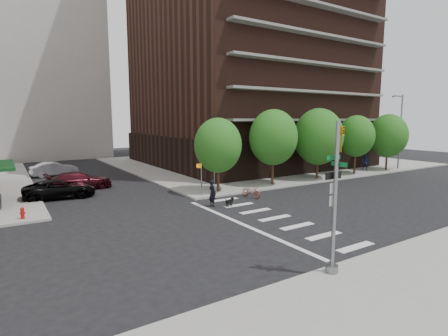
# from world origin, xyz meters

# --- Properties ---
(ground) EXTENTS (120.00, 120.00, 0.00)m
(ground) POSITION_xyz_m (0.00, 0.00, 0.00)
(ground) COLOR black
(ground) RESTS_ON ground
(sidewalk_ne) EXTENTS (39.00, 33.00, 0.15)m
(sidewalk_ne) POSITION_xyz_m (20.50, 23.50, 0.07)
(sidewalk_ne) COLOR gray
(sidewalk_ne) RESTS_ON ground
(crosswalk) EXTENTS (3.85, 13.00, 0.01)m
(crosswalk) POSITION_xyz_m (2.21, -0.00, 0.01)
(crosswalk) COLOR silver
(crosswalk) RESTS_ON ground
(apartment_tower) EXTENTS (26.65, 25.50, 45.00)m
(apartment_tower) POSITION_xyz_m (18.00, 24.00, 20.91)
(apartment_tower) COLOR black
(apartment_tower) RESTS_ON sidewalk_ne
(tree_a) EXTENTS (4.00, 4.00, 5.90)m
(tree_a) POSITION_xyz_m (4.00, 8.50, 4.04)
(tree_a) COLOR #301E11
(tree_a) RESTS_ON sidewalk_ne
(tree_b) EXTENTS (4.50, 4.50, 6.65)m
(tree_b) POSITION_xyz_m (10.00, 8.50, 4.54)
(tree_b) COLOR #301E11
(tree_b) RESTS_ON sidewalk_ne
(tree_c) EXTENTS (5.00, 5.00, 6.80)m
(tree_c) POSITION_xyz_m (16.00, 8.50, 4.45)
(tree_c) COLOR #301E11
(tree_c) RESTS_ON sidewalk_ne
(tree_d) EXTENTS (4.00, 4.00, 6.20)m
(tree_d) POSITION_xyz_m (22.00, 8.50, 4.34)
(tree_d) COLOR #301E11
(tree_d) RESTS_ON sidewalk_ne
(tree_e) EXTENTS (4.50, 4.50, 6.35)m
(tree_e) POSITION_xyz_m (28.00, 8.50, 4.25)
(tree_e) COLOR #301E11
(tree_e) RESTS_ON sidewalk_ne
(traffic_signal) EXTENTS (0.90, 0.75, 6.00)m
(traffic_signal) POSITION_xyz_m (-0.47, -7.49, 2.70)
(traffic_signal) COLOR slate
(traffic_signal) RESTS_ON sidewalk_s
(pedestrian_signal) EXTENTS (2.18, 0.67, 2.60)m
(pedestrian_signal) POSITION_xyz_m (2.32, 7.92, 1.85)
(pedestrian_signal) COLOR slate
(pedestrian_signal) RESTS_ON sidewalk_ne
(fire_hydrant) EXTENTS (0.24, 0.24, 0.73)m
(fire_hydrant) POSITION_xyz_m (-10.50, 7.80, 0.55)
(fire_hydrant) COLOR #A50C0C
(fire_hydrant) RESTS_ON sidewalk_nw
(streetlamp) EXTENTS (2.14, 0.22, 9.00)m
(streetlamp) POSITION_xyz_m (29.82, 8.20, 5.29)
(streetlamp) COLOR slate
(streetlamp) RESTS_ON sidewalk_ne
(parked_car_black) EXTENTS (2.93, 5.54, 1.49)m
(parked_car_black) POSITION_xyz_m (-7.63, 13.45, 0.74)
(parked_car_black) COLOR black
(parked_car_black) RESTS_ON ground
(parked_car_maroon) EXTENTS (2.47, 5.61, 1.60)m
(parked_car_maroon) POSITION_xyz_m (-5.67, 16.31, 0.80)
(parked_car_maroon) COLOR #370D14
(parked_car_maroon) RESTS_ON ground
(parked_car_silver) EXTENTS (2.14, 4.92, 1.57)m
(parked_car_silver) POSITION_xyz_m (-6.57, 25.73, 0.79)
(parked_car_silver) COLOR silver
(parked_car_silver) RESTS_ON ground
(scooter) EXTENTS (0.96, 1.98, 1.00)m
(scooter) POSITION_xyz_m (5.26, 5.49, 0.50)
(scooter) COLOR maroon
(scooter) RESTS_ON ground
(dog_walker) EXTENTS (0.73, 0.51, 1.92)m
(dog_walker) POSITION_xyz_m (1.20, 4.73, 0.96)
(dog_walker) COLOR black
(dog_walker) RESTS_ON ground
(dog) EXTENTS (0.73, 0.35, 0.61)m
(dog) POSITION_xyz_m (2.22, 4.01, 0.38)
(dog) COLOR black
(dog) RESTS_ON ground
(pedestrian_far) EXTENTS (1.11, 1.00, 1.88)m
(pedestrian_far) POSITION_xyz_m (25.43, 9.54, 1.09)
(pedestrian_far) COLOR navy
(pedestrian_far) RESTS_ON sidewalk_ne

